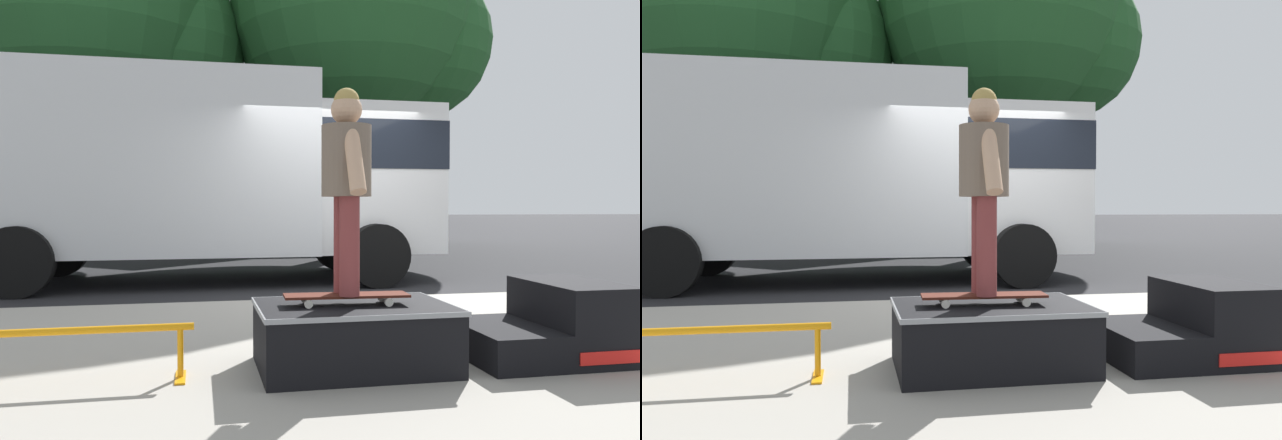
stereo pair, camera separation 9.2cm
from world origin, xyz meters
TOP-DOWN VIEW (x-y plane):
  - ground_plane at (0.00, 0.00)m, footprint 140.00×140.00m
  - sidewalk_slab at (0.00, -3.00)m, footprint 50.00×5.00m
  - skate_box at (-0.89, -3.35)m, footprint 1.21×0.82m
  - kicker_ramp at (0.49, -3.35)m, footprint 1.02×0.83m
  - grind_rail at (-2.59, -3.36)m, footprint 1.44×0.28m
  - skateboard at (-0.94, -3.37)m, footprint 0.79×0.25m
  - skater_kid at (-0.94, -3.37)m, footprint 0.31×0.66m
  - box_truck at (-1.70, 2.20)m, footprint 6.91×2.63m
  - street_tree_main at (-3.76, 6.71)m, footprint 6.06×5.51m
  - street_tree_neighbour at (1.90, 6.22)m, footprint 6.03×5.48m
  - house_behind at (1.13, 15.55)m, footprint 9.54×8.22m

SIDE VIEW (x-z plane):
  - ground_plane at x=0.00m, z-range 0.00..0.00m
  - sidewalk_slab at x=0.00m, z-range 0.00..0.12m
  - kicker_ramp at x=0.49m, z-range 0.08..0.59m
  - skate_box at x=-0.89m, z-range 0.13..0.54m
  - grind_rail at x=-2.59m, z-range 0.20..0.53m
  - skateboard at x=-0.94m, z-range 0.55..0.62m
  - skater_kid at x=-0.94m, z-range 0.71..1.99m
  - box_truck at x=-1.70m, z-range 0.18..3.23m
  - house_behind at x=1.13m, z-range 0.04..8.44m
  - street_tree_main at x=-3.76m, z-range 1.14..9.27m
  - street_tree_neighbour at x=1.90m, z-range 1.28..9.66m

